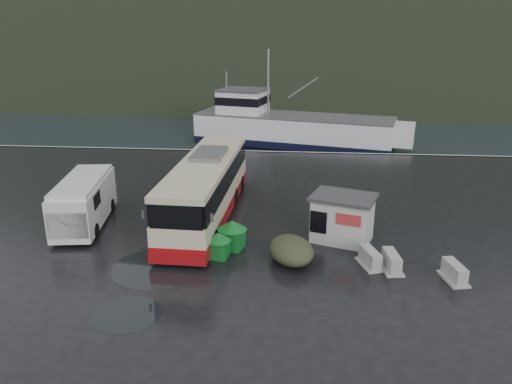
# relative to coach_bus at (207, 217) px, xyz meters

# --- Properties ---
(ground) EXTENTS (160.00, 160.00, 0.00)m
(ground) POSITION_rel_coach_bus_xyz_m (0.41, -3.56, 0.00)
(ground) COLOR black
(ground) RESTS_ON ground
(harbor_water) EXTENTS (300.00, 180.00, 0.02)m
(harbor_water) POSITION_rel_coach_bus_xyz_m (0.41, 106.44, 0.00)
(harbor_water) COLOR black
(harbor_water) RESTS_ON ground
(quay_edge) EXTENTS (160.00, 0.60, 1.50)m
(quay_edge) POSITION_rel_coach_bus_xyz_m (0.41, 16.44, 0.00)
(quay_edge) COLOR #999993
(quay_edge) RESTS_ON ground
(headland) EXTENTS (780.00, 540.00, 570.00)m
(headland) POSITION_rel_coach_bus_xyz_m (10.41, 246.44, 0.00)
(headland) COLOR black
(headland) RESTS_ON ground
(coach_bus) EXTENTS (3.80, 13.73, 3.86)m
(coach_bus) POSITION_rel_coach_bus_xyz_m (0.00, 0.00, 0.00)
(coach_bus) COLOR beige
(coach_bus) RESTS_ON ground
(white_van) EXTENTS (3.26, 7.04, 2.84)m
(white_van) POSITION_rel_coach_bus_xyz_m (-6.88, -1.78, 0.00)
(white_van) COLOR silver
(white_van) RESTS_ON ground
(waste_bin_left) EXTENTS (1.39, 1.39, 1.57)m
(waste_bin_left) POSITION_rel_coach_bus_xyz_m (2.11, -4.26, 0.00)
(waste_bin_left) COLOR #126823
(waste_bin_left) RESTS_ON ground
(waste_bin_right) EXTENTS (1.10, 1.10, 1.35)m
(waste_bin_right) POSITION_rel_coach_bus_xyz_m (1.55, -5.36, 0.00)
(waste_bin_right) COLOR #126823
(waste_bin_right) RESTS_ON ground
(dome_tent) EXTENTS (2.88, 3.48, 1.18)m
(dome_tent) POSITION_rel_coach_bus_xyz_m (5.23, -5.47, 0.00)
(dome_tent) COLOR #333A23
(dome_tent) RESTS_ON ground
(ticket_kiosk) EXTENTS (3.93, 3.44, 2.57)m
(ticket_kiosk) POSITION_rel_coach_bus_xyz_m (7.91, -2.69, 0.00)
(ticket_kiosk) COLOR beige
(ticket_kiosk) RESTS_ON ground
(jersey_barrier_a) EXTENTS (1.07, 1.82, 0.86)m
(jersey_barrier_a) POSITION_rel_coach_bus_xyz_m (10.05, -5.95, 0.00)
(jersey_barrier_a) COLOR #999993
(jersey_barrier_a) RESTS_ON ground
(jersey_barrier_b) EXTENTS (1.33, 1.87, 0.85)m
(jersey_barrier_b) POSITION_rel_coach_bus_xyz_m (9.08, -5.63, 0.00)
(jersey_barrier_b) COLOR #999993
(jersey_barrier_b) RESTS_ON ground
(jersey_barrier_c) EXTENTS (1.17, 1.82, 0.84)m
(jersey_barrier_c) POSITION_rel_coach_bus_xyz_m (12.75, -6.77, 0.00)
(jersey_barrier_c) COLOR #999993
(jersey_barrier_c) RESTS_ON ground
(fishing_trawler) EXTENTS (25.47, 11.33, 9.95)m
(fishing_trawler) POSITION_rel_coach_bus_xyz_m (4.84, 25.01, 0.00)
(fishing_trawler) COLOR silver
(fishing_trawler) RESTS_ON ground
(puddles) EXTENTS (4.43, 7.72, 0.01)m
(puddles) POSITION_rel_coach_bus_xyz_m (-1.29, -7.99, 0.01)
(puddles) COLOR black
(puddles) RESTS_ON ground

